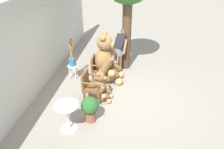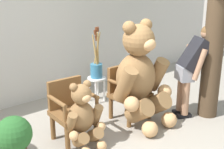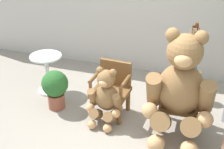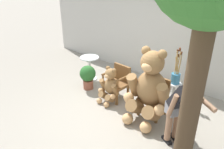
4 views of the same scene
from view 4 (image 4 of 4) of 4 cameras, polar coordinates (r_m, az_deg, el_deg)
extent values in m
plane|color=gray|center=(5.03, 1.15, -10.97)|extent=(60.00, 60.00, 0.00)
cube|color=beige|center=(6.30, 15.82, 9.77)|extent=(10.00, 0.16, 2.80)
cube|color=brown|center=(5.52, 1.03, -2.54)|extent=(0.59, 0.55, 0.07)
cylinder|color=brown|center=(5.64, -2.16, -4.46)|extent=(0.07, 0.07, 0.37)
cylinder|color=brown|center=(5.35, 1.24, -6.17)|extent=(0.07, 0.07, 0.37)
cylinder|color=brown|center=(5.89, 0.81, -3.04)|extent=(0.07, 0.07, 0.37)
cylinder|color=brown|center=(5.62, 4.20, -4.58)|extent=(0.07, 0.07, 0.37)
cube|color=brown|center=(5.56, 2.69, 0.48)|extent=(0.52, 0.09, 0.42)
cylinder|color=brown|center=(5.56, -0.81, 0.63)|extent=(0.08, 0.48, 0.06)
cylinder|color=brown|center=(5.48, -2.36, -1.06)|extent=(0.05, 0.05, 0.22)
cylinder|color=brown|center=(5.25, 3.03, -0.95)|extent=(0.08, 0.48, 0.06)
cylinder|color=brown|center=(5.16, 1.44, -2.78)|extent=(0.05, 0.05, 0.22)
cube|color=brown|center=(4.97, 10.64, -6.34)|extent=(0.58, 0.54, 0.07)
cylinder|color=brown|center=(5.03, 6.95, -8.64)|extent=(0.07, 0.07, 0.37)
cylinder|color=brown|center=(4.85, 11.57, -10.45)|extent=(0.07, 0.07, 0.37)
cylinder|color=brown|center=(5.34, 9.44, -6.66)|extent=(0.07, 0.07, 0.37)
cylinder|color=brown|center=(5.16, 13.85, -8.26)|extent=(0.07, 0.07, 0.37)
cube|color=brown|center=(5.03, 12.17, -2.87)|extent=(0.52, 0.08, 0.42)
cylinder|color=brown|center=(4.95, 8.37, -2.90)|extent=(0.07, 0.48, 0.06)
cylinder|color=brown|center=(4.85, 6.97, -4.96)|extent=(0.05, 0.05, 0.22)
cylinder|color=brown|center=(4.75, 13.50, -4.65)|extent=(0.07, 0.48, 0.06)
cylinder|color=brown|center=(4.64, 12.17, -6.85)|extent=(0.05, 0.05, 0.22)
ellipsoid|color=olive|center=(4.71, 10.19, -3.44)|extent=(0.68, 0.58, 0.77)
sphere|color=olive|center=(4.44, 10.51, 3.09)|extent=(0.49, 0.49, 0.49)
ellipsoid|color=tan|center=(4.28, 9.09, 1.86)|extent=(0.24, 0.19, 0.18)
sphere|color=black|center=(4.28, 9.10, 2.01)|extent=(0.07, 0.07, 0.07)
sphere|color=olive|center=(4.47, 8.86, 6.21)|extent=(0.19, 0.19, 0.19)
sphere|color=olive|center=(4.31, 12.99, 5.13)|extent=(0.19, 0.19, 0.19)
cylinder|color=olive|center=(4.78, 5.72, -2.73)|extent=(0.23, 0.43, 0.58)
sphere|color=tan|center=(4.80, 4.38, -6.03)|extent=(0.23, 0.23, 0.23)
cylinder|color=olive|center=(4.48, 13.32, -5.39)|extent=(0.23, 0.43, 0.58)
sphere|color=tan|center=(4.48, 12.29, -9.07)|extent=(0.23, 0.23, 0.23)
cylinder|color=olive|center=(4.81, 5.99, -8.32)|extent=(0.30, 0.48, 0.45)
sphere|color=tan|center=(4.77, 4.09, -11.47)|extent=(0.24, 0.24, 0.24)
cylinder|color=olive|center=(4.64, 10.23, -10.00)|extent=(0.30, 0.48, 0.45)
sphere|color=tan|center=(4.59, 8.77, -13.50)|extent=(0.24, 0.24, 0.24)
ellipsoid|color=olive|center=(5.39, -0.21, -3.04)|extent=(0.39, 0.34, 0.44)
sphere|color=olive|center=(5.23, -0.39, 0.14)|extent=(0.28, 0.28, 0.28)
ellipsoid|color=tan|center=(5.16, -1.31, -0.46)|extent=(0.14, 0.11, 0.10)
sphere|color=black|center=(5.16, -1.31, -0.39)|extent=(0.04, 0.04, 0.04)
sphere|color=olive|center=(5.25, -1.08, 1.68)|extent=(0.11, 0.11, 0.11)
sphere|color=olive|center=(5.12, 0.54, 1.03)|extent=(0.11, 0.11, 0.11)
cylinder|color=olive|center=(5.47, -2.27, -2.59)|extent=(0.14, 0.25, 0.33)
sphere|color=tan|center=(5.50, -2.98, -4.19)|extent=(0.13, 0.13, 0.13)
cylinder|color=olive|center=(5.22, 0.81, -4.04)|extent=(0.14, 0.25, 0.33)
sphere|color=tan|center=(5.23, 0.21, -5.81)|extent=(0.13, 0.13, 0.13)
cylinder|color=olive|center=(5.48, -2.26, -5.38)|extent=(0.17, 0.28, 0.26)
sphere|color=tan|center=(5.47, -3.33, -6.87)|extent=(0.14, 0.14, 0.14)
cylinder|color=olive|center=(5.34, -0.54, -6.27)|extent=(0.17, 0.28, 0.26)
sphere|color=tan|center=(5.31, -1.46, -7.91)|extent=(0.14, 0.14, 0.14)
cube|color=black|center=(4.52, 14.10, -16.26)|extent=(0.25, 0.19, 0.06)
cylinder|color=#A37556|center=(4.25, 14.73, -11.77)|extent=(0.12, 0.12, 0.82)
cube|color=black|center=(4.61, 16.00, -15.57)|extent=(0.25, 0.19, 0.06)
cylinder|color=#A37556|center=(4.34, 16.69, -11.13)|extent=(0.12, 0.12, 0.82)
cube|color=gray|center=(4.14, 16.17, -8.31)|extent=(0.33, 0.37, 0.24)
cube|color=black|center=(3.89, 17.97, -5.70)|extent=(0.56, 0.49, 0.56)
sphere|color=#A37556|center=(3.61, 20.57, -2.58)|extent=(0.21, 0.21, 0.21)
sphere|color=brown|center=(3.60, 20.61, -2.29)|extent=(0.21, 0.21, 0.21)
cylinder|color=#A37556|center=(3.83, 22.60, -6.13)|extent=(0.54, 0.33, 0.16)
cylinder|color=#A37556|center=(3.85, 15.51, -7.85)|extent=(0.24, 0.17, 0.50)
cylinder|color=white|center=(5.67, 16.06, -2.31)|extent=(0.34, 0.34, 0.03)
cylinder|color=white|center=(5.83, 17.10, -4.27)|extent=(0.04, 0.04, 0.43)
cylinder|color=white|center=(5.89, 15.38, -3.68)|extent=(0.04, 0.04, 0.43)
cylinder|color=white|center=(5.67, 16.23, -5.03)|extent=(0.04, 0.04, 0.43)
cylinder|color=white|center=(5.74, 14.47, -4.41)|extent=(0.04, 0.04, 0.43)
cylinder|color=teal|center=(5.61, 16.23, -0.99)|extent=(0.22, 0.22, 0.26)
cylinder|color=tan|center=(5.48, 16.75, 2.11)|extent=(0.12, 0.13, 0.76)
cylinder|color=#592D19|center=(5.34, 17.31, 6.29)|extent=(0.05, 0.05, 0.09)
cylinder|color=tan|center=(5.45, 16.77, 2.01)|extent=(0.11, 0.11, 0.77)
cylinder|color=#592D19|center=(5.31, 17.34, 6.24)|extent=(0.05, 0.05, 0.09)
cylinder|color=tan|center=(5.49, 16.26, 1.93)|extent=(0.07, 0.11, 0.72)
cylinder|color=#592D19|center=(5.35, 16.77, 5.86)|extent=(0.05, 0.05, 0.09)
cylinder|color=tan|center=(5.52, 17.16, 1.63)|extent=(0.08, 0.09, 0.67)
cylinder|color=#592D19|center=(5.39, 17.66, 5.28)|extent=(0.05, 0.05, 0.09)
cylinder|color=tan|center=(5.50, 16.47, 1.35)|extent=(0.14, 0.04, 0.61)
cylinder|color=#592D19|center=(5.38, 16.92, 4.73)|extent=(0.06, 0.05, 0.09)
cylinder|color=silver|center=(6.45, -5.93, 4.44)|extent=(0.56, 0.56, 0.03)
cylinder|color=silver|center=(6.58, -5.80, 1.50)|extent=(0.07, 0.07, 0.69)
cylinder|color=silver|center=(6.72, -5.68, -1.08)|extent=(0.40, 0.40, 0.03)
cylinder|color=#473523|center=(3.54, 20.42, -4.22)|extent=(0.31, 0.31, 2.64)
cylinder|color=brown|center=(6.15, -6.22, -2.52)|extent=(0.28, 0.28, 0.26)
sphere|color=#286028|center=(6.00, -6.36, 0.28)|extent=(0.44, 0.44, 0.44)
camera|label=1|loc=(8.68, -35.45, 25.79)|focal=35.00mm
camera|label=2|loc=(5.41, -45.07, 10.43)|focal=50.00mm
camera|label=3|loc=(1.83, -60.54, 13.94)|focal=50.00mm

